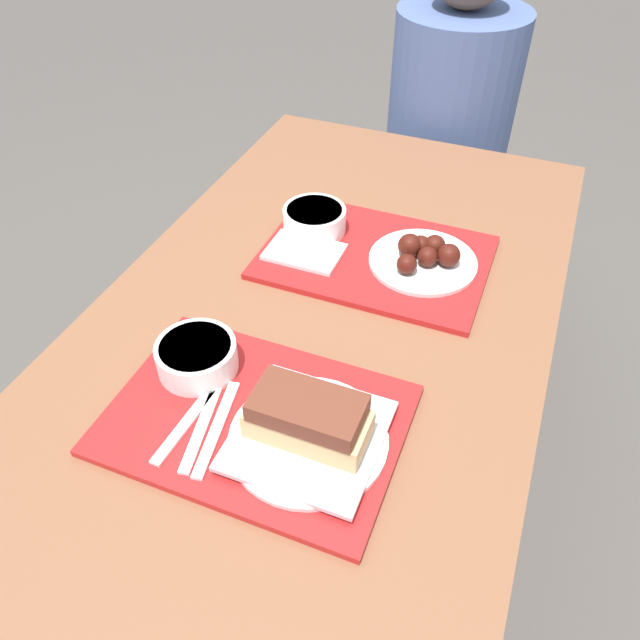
{
  "coord_description": "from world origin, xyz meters",
  "views": [
    {
      "loc": [
        0.29,
        -0.72,
        1.45
      ],
      "look_at": [
        0.02,
        -0.03,
        0.77
      ],
      "focal_mm": 35.0,
      "sensor_mm": 36.0,
      "label": 1
    }
  ],
  "objects_px": {
    "bowl_coleslaw_near": "(197,355)",
    "person_seated_across": "(453,93)",
    "bowl_coleslaw_far": "(314,219)",
    "wings_plate_far": "(424,256)",
    "brisket_sandwich_plate": "(308,427)",
    "tray_far": "(375,257)",
    "tray_near": "(258,420)"
  },
  "relations": [
    {
      "from": "tray_near",
      "to": "tray_far",
      "type": "xyz_separation_m",
      "value": [
        0.04,
        0.43,
        0.0
      ]
    },
    {
      "from": "tray_far",
      "to": "bowl_coleslaw_near",
      "type": "xyz_separation_m",
      "value": [
        -0.16,
        -0.38,
        0.03
      ]
    },
    {
      "from": "tray_near",
      "to": "bowl_coleslaw_far",
      "type": "relative_size",
      "value": 3.39
    },
    {
      "from": "tray_far",
      "to": "brisket_sandwich_plate",
      "type": "height_order",
      "value": "brisket_sandwich_plate"
    },
    {
      "from": "tray_near",
      "to": "wings_plate_far",
      "type": "height_order",
      "value": "wings_plate_far"
    },
    {
      "from": "bowl_coleslaw_near",
      "to": "brisket_sandwich_plate",
      "type": "xyz_separation_m",
      "value": [
        0.21,
        -0.06,
        0.0
      ]
    },
    {
      "from": "tray_far",
      "to": "bowl_coleslaw_far",
      "type": "bearing_deg",
      "value": 166.64
    },
    {
      "from": "bowl_coleslaw_near",
      "to": "person_seated_across",
      "type": "xyz_separation_m",
      "value": [
        0.14,
        1.12,
        -0.01
      ]
    },
    {
      "from": "tray_near",
      "to": "tray_far",
      "type": "distance_m",
      "value": 0.43
    },
    {
      "from": "brisket_sandwich_plate",
      "to": "wings_plate_far",
      "type": "bearing_deg",
      "value": 84.46
    },
    {
      "from": "tray_near",
      "to": "wings_plate_far",
      "type": "distance_m",
      "value": 0.46
    },
    {
      "from": "wings_plate_far",
      "to": "person_seated_across",
      "type": "distance_m",
      "value": 0.74
    },
    {
      "from": "tray_far",
      "to": "bowl_coleslaw_far",
      "type": "relative_size",
      "value": 3.39
    },
    {
      "from": "tray_near",
      "to": "bowl_coleslaw_far",
      "type": "xyz_separation_m",
      "value": [
        -0.1,
        0.47,
        0.03
      ]
    },
    {
      "from": "bowl_coleslaw_far",
      "to": "person_seated_across",
      "type": "relative_size",
      "value": 0.18
    },
    {
      "from": "person_seated_across",
      "to": "tray_near",
      "type": "bearing_deg",
      "value": -90.67
    },
    {
      "from": "brisket_sandwich_plate",
      "to": "wings_plate_far",
      "type": "relative_size",
      "value": 1.11
    },
    {
      "from": "bowl_coleslaw_near",
      "to": "bowl_coleslaw_far",
      "type": "bearing_deg",
      "value": 86.46
    },
    {
      "from": "wings_plate_far",
      "to": "bowl_coleslaw_far",
      "type": "bearing_deg",
      "value": 173.63
    },
    {
      "from": "brisket_sandwich_plate",
      "to": "wings_plate_far",
      "type": "distance_m",
      "value": 0.45
    },
    {
      "from": "brisket_sandwich_plate",
      "to": "tray_near",
      "type": "bearing_deg",
      "value": 173.47
    },
    {
      "from": "tray_far",
      "to": "bowl_coleslaw_near",
      "type": "height_order",
      "value": "bowl_coleslaw_near"
    },
    {
      "from": "person_seated_across",
      "to": "wings_plate_far",
      "type": "bearing_deg",
      "value": -81.21
    },
    {
      "from": "bowl_coleslaw_far",
      "to": "wings_plate_far",
      "type": "height_order",
      "value": "wings_plate_far"
    },
    {
      "from": "bowl_coleslaw_near",
      "to": "person_seated_across",
      "type": "height_order",
      "value": "person_seated_across"
    },
    {
      "from": "tray_far",
      "to": "bowl_coleslaw_near",
      "type": "bearing_deg",
      "value": -113.29
    },
    {
      "from": "bowl_coleslaw_far",
      "to": "wings_plate_far",
      "type": "xyz_separation_m",
      "value": [
        0.23,
        -0.03,
        -0.01
      ]
    },
    {
      "from": "bowl_coleslaw_far",
      "to": "wings_plate_far",
      "type": "relative_size",
      "value": 0.62
    },
    {
      "from": "tray_far",
      "to": "wings_plate_far",
      "type": "relative_size",
      "value": 2.09
    },
    {
      "from": "tray_far",
      "to": "wings_plate_far",
      "type": "distance_m",
      "value": 0.09
    },
    {
      "from": "bowl_coleslaw_near",
      "to": "bowl_coleslaw_far",
      "type": "xyz_separation_m",
      "value": [
        0.03,
        0.41,
        0.0
      ]
    },
    {
      "from": "tray_near",
      "to": "bowl_coleslaw_far",
      "type": "bearing_deg",
      "value": 102.28
    }
  ]
}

